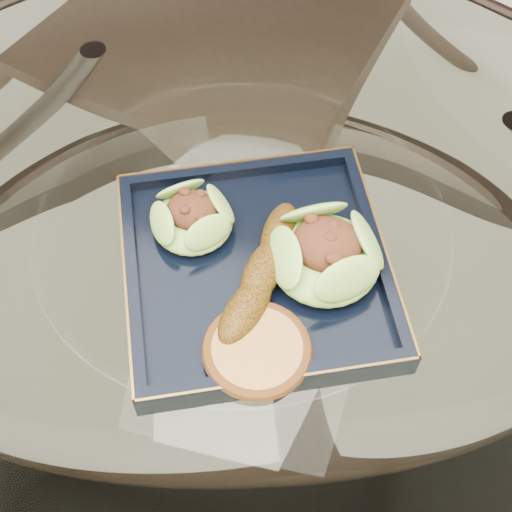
# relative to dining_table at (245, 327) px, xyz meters

# --- Properties ---
(ground) EXTENTS (4.00, 4.00, 0.00)m
(ground) POSITION_rel_dining_table_xyz_m (0.00, 0.00, -0.60)
(ground) COLOR beige
(ground) RESTS_ON ground
(dining_table) EXTENTS (1.13, 1.13, 0.77)m
(dining_table) POSITION_rel_dining_table_xyz_m (0.00, 0.00, 0.00)
(dining_table) COLOR white
(dining_table) RESTS_ON ground
(dining_chair) EXTENTS (0.48, 0.48, 0.89)m
(dining_chair) POSITION_rel_dining_table_xyz_m (-0.14, 0.53, -0.10)
(dining_chair) COLOR black
(dining_chair) RESTS_ON ground
(navy_plate) EXTENTS (0.35, 0.35, 0.02)m
(navy_plate) POSITION_rel_dining_table_xyz_m (0.02, -0.02, 0.17)
(navy_plate) COLOR black
(navy_plate) RESTS_ON dining_table
(lettuce_wrap_left) EXTENTS (0.11, 0.11, 0.03)m
(lettuce_wrap_left) POSITION_rel_dining_table_xyz_m (-0.06, 0.01, 0.20)
(lettuce_wrap_left) COLOR #6DA22F
(lettuce_wrap_left) RESTS_ON navy_plate
(lettuce_wrap_right) EXTENTS (0.13, 0.13, 0.04)m
(lettuce_wrap_right) POSITION_rel_dining_table_xyz_m (0.09, -0.01, 0.20)
(lettuce_wrap_right) COLOR #4F8D29
(lettuce_wrap_right) RESTS_ON navy_plate
(roasted_plantain) EXTENTS (0.06, 0.18, 0.03)m
(roasted_plantain) POSITION_rel_dining_table_xyz_m (0.03, -0.04, 0.20)
(roasted_plantain) COLOR #603C0A
(roasted_plantain) RESTS_ON navy_plate
(crumb_patty) EXTENTS (0.11, 0.11, 0.02)m
(crumb_patty) POSITION_rel_dining_table_xyz_m (0.05, -0.12, 0.19)
(crumb_patty) COLOR #BF7C3F
(crumb_patty) RESTS_ON navy_plate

